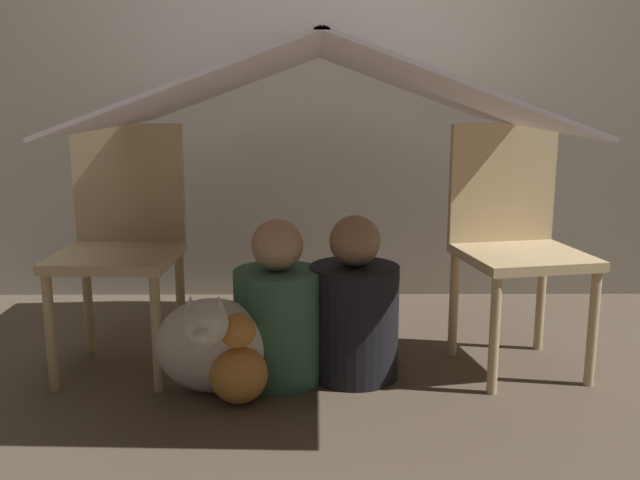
{
  "coord_description": "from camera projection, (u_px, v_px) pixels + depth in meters",
  "views": [
    {
      "loc": [
        -0.02,
        -2.44,
        1.04
      ],
      "look_at": [
        0.0,
        0.11,
        0.5
      ],
      "focal_mm": 40.0,
      "sensor_mm": 36.0,
      "label": 1
    }
  ],
  "objects": [
    {
      "name": "ground_plane",
      "position": [
        320.0,
        381.0,
        2.6
      ],
      "size": [
        8.8,
        8.8,
        0.0
      ],
      "primitive_type": "plane",
      "color": "brown"
    },
    {
      "name": "floor_cushion",
      "position": [
        352.0,
        341.0,
        2.87
      ],
      "size": [
        0.33,
        0.26,
        0.1
      ],
      "color": "#4C7FB2",
      "rests_on": "ground_plane"
    },
    {
      "name": "wall_back",
      "position": [
        319.0,
        47.0,
        3.48
      ],
      "size": [
        7.0,
        0.05,
        2.5
      ],
      "color": "gray",
      "rests_on": "ground_plane"
    },
    {
      "name": "dog",
      "position": [
        212.0,
        343.0,
        2.46
      ],
      "size": [
        0.41,
        0.37,
        0.4
      ],
      "color": "silver",
      "rests_on": "ground_plane"
    },
    {
      "name": "chair_right",
      "position": [
        514.0,
        235.0,
        2.69
      ],
      "size": [
        0.5,
        0.5,
        0.92
      ],
      "rotation": [
        0.0,
        0.0,
        0.19
      ],
      "color": "#D1B27F",
      "rests_on": "ground_plane"
    },
    {
      "name": "chair_left",
      "position": [
        122.0,
        236.0,
        2.68
      ],
      "size": [
        0.45,
        0.45,
        0.92
      ],
      "rotation": [
        0.0,
        0.0,
        -0.04
      ],
      "color": "#D1B27F",
      "rests_on": "ground_plane"
    },
    {
      "name": "sheet_canopy",
      "position": [
        320.0,
        85.0,
        2.49
      ],
      "size": [
        1.5,
        1.5,
        0.29
      ],
      "color": "silver"
    },
    {
      "name": "person_second",
      "position": [
        354.0,
        312.0,
        2.61
      ],
      "size": [
        0.33,
        0.33,
        0.6
      ],
      "color": "black",
      "rests_on": "ground_plane"
    },
    {
      "name": "plush_toy",
      "position": [
        239.0,
        366.0,
        2.4
      ],
      "size": [
        0.2,
        0.2,
        0.31
      ],
      "color": "#D88C3F",
      "rests_on": "ground_plane"
    },
    {
      "name": "person_front",
      "position": [
        278.0,
        315.0,
        2.57
      ],
      "size": [
        0.32,
        0.32,
        0.6
      ],
      "color": "#38664C",
      "rests_on": "ground_plane"
    }
  ]
}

